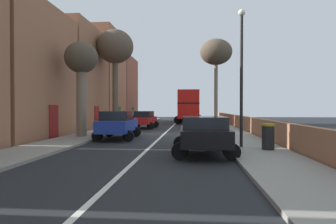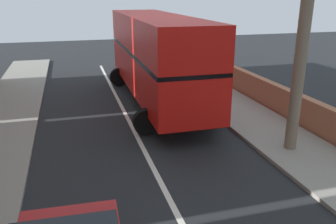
{
  "view_description": "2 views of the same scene",
  "coord_description": "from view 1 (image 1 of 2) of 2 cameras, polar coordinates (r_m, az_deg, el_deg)",
  "views": [
    {
      "loc": [
        2.03,
        -20.95,
        1.9
      ],
      "look_at": [
        -0.72,
        11.98,
        1.47
      ],
      "focal_mm": 30.54,
      "sensor_mm": 36.0,
      "label": 1
    },
    {
      "loc": [
        -2.16,
        1.51,
        5.01
      ],
      "look_at": [
        0.34,
        10.3,
        1.9
      ],
      "focal_mm": 37.56,
      "sensor_mm": 36.0,
      "label": 2
    }
  ],
  "objects": [
    {
      "name": "double_decker_bus",
      "position": [
        38.1,
        4.28,
        1.43
      ],
      "size": [
        3.64,
        11.07,
        4.06
      ],
      "color": "red",
      "rests_on": "ground"
    },
    {
      "name": "road_centre_line",
      "position": [
        21.14,
        -0.76,
        -4.4
      ],
      "size": [
        0.16,
        54.0,
        0.01
      ],
      "primitive_type": "cube",
      "color": "silver",
      "rests_on": "ground"
    },
    {
      "name": "parked_car_red_left_0",
      "position": [
        26.88,
        -4.94,
        -1.31
      ],
      "size": [
        2.62,
        4.32,
        1.64
      ],
      "color": "#AD1919",
      "rests_on": "ground"
    },
    {
      "name": "litter_bin_right",
      "position": [
        13.03,
        19.34,
        -4.65
      ],
      "size": [
        0.55,
        0.55,
        1.11
      ],
      "color": "black",
      "rests_on": "sidewalk_right"
    },
    {
      "name": "boundary_wall_right",
      "position": [
        21.45,
        16.67,
        -2.73
      ],
      "size": [
        0.36,
        54.0,
        1.22
      ],
      "primitive_type": "cube",
      "color": "#9E6647",
      "rests_on": "ground"
    },
    {
      "name": "street_tree_left_2",
      "position": [
        19.1,
        -16.91,
        9.02
      ],
      "size": [
        2.08,
        2.08,
        5.99
      ],
      "color": "#7A6B56",
      "rests_on": "sidewalk_left"
    },
    {
      "name": "street_tree_left_4",
      "position": [
        27.25,
        -10.49,
        12.31
      ],
      "size": [
        3.34,
        3.34,
        9.0
      ],
      "color": "brown",
      "rests_on": "sidewalk_left"
    },
    {
      "name": "street_tree_right_1",
      "position": [
        32.34,
        9.57,
        11.52
      ],
      "size": [
        3.51,
        3.51,
        9.37
      ],
      "color": "#7A6B56",
      "rests_on": "sidewalk_right"
    },
    {
      "name": "ground_plane",
      "position": [
        21.14,
        -0.76,
        -4.41
      ],
      "size": [
        84.0,
        84.0,
        0.0
      ],
      "primitive_type": "plane",
      "color": "black"
    },
    {
      "name": "parked_car_black_right_3",
      "position": [
        11.72,
        7.07,
        -4.11
      ],
      "size": [
        2.61,
        4.13,
        1.56
      ],
      "color": "black",
      "rests_on": "ground"
    },
    {
      "name": "sidewalk_right",
      "position": [
        21.23,
        12.56,
        -4.24
      ],
      "size": [
        2.6,
        60.0,
        0.12
      ],
      "primitive_type": "cube",
      "color": "gray",
      "rests_on": "ground"
    },
    {
      "name": "sidewalk_left",
      "position": [
        22.15,
        -13.52,
        -4.04
      ],
      "size": [
        2.6,
        60.0,
        0.12
      ],
      "primitive_type": "cube",
      "color": "gray",
      "rests_on": "ground"
    },
    {
      "name": "parked_car_blue_left_2",
      "position": [
        17.83,
        -9.96,
        -2.24
      ],
      "size": [
        2.53,
        4.5,
        1.72
      ],
      "color": "#1E389E",
      "rests_on": "ground"
    },
    {
      "name": "lamppost_right",
      "position": [
        13.66,
        14.45,
        8.76
      ],
      "size": [
        0.32,
        0.32,
        6.31
      ],
      "color": "black",
      "rests_on": "sidewalk_right"
    },
    {
      "name": "terraced_houses_left",
      "position": [
        24.08,
        -21.39,
        7.38
      ],
      "size": [
        4.07,
        47.68,
        10.9
      ],
      "color": "brown",
      "rests_on": "ground"
    }
  ]
}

